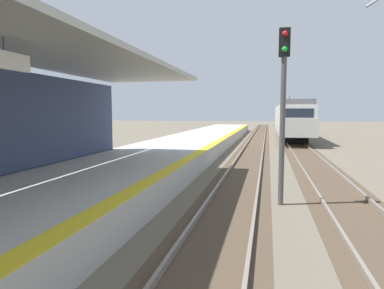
{
  "coord_description": "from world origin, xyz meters",
  "views": [
    {
      "loc": [
        2.92,
        3.91,
        2.79
      ],
      "look_at": [
        1.34,
        10.91,
        2.1
      ],
      "focal_mm": 31.52,
      "sensor_mm": 36.0,
      "label": 1
    }
  ],
  "objects": [
    {
      "name": "rail_signal_post",
      "position": [
        3.34,
        14.23,
        3.19
      ],
      "size": [
        0.32,
        0.34,
        5.2
      ],
      "color": "#4C4C4C",
      "rests_on": "ground"
    },
    {
      "name": "track_pair_middle",
      "position": [
        5.3,
        20.0,
        0.05
      ],
      "size": [
        2.34,
        120.0,
        0.16
      ],
      "color": "#4C3D2D",
      "rests_on": "ground"
    },
    {
      "name": "approaching_train",
      "position": [
        5.3,
        40.89,
        2.18
      ],
      "size": [
        2.93,
        19.6,
        4.76
      ],
      "color": "silver",
      "rests_on": "ground"
    },
    {
      "name": "track_pair_nearest_platform",
      "position": [
        1.9,
        20.0,
        0.05
      ],
      "size": [
        2.34,
        120.0,
        0.16
      ],
      "color": "#4C3D2D",
      "rests_on": "ground"
    },
    {
      "name": "station_platform",
      "position": [
        -2.5,
        16.0,
        0.45
      ],
      "size": [
        5.0,
        80.0,
        0.91
      ],
      "color": "#B7B5AD",
      "rests_on": "ground"
    }
  ]
}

